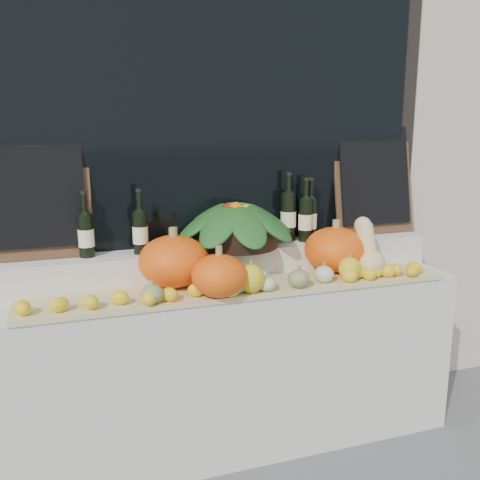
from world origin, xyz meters
name	(u,v)px	position (x,y,z in m)	size (l,w,h in m)	color
storefront_facade	(195,22)	(0.00, 2.25, 2.25)	(7.00, 0.94, 4.50)	beige
display_sill	(235,363)	(0.00, 1.52, 0.44)	(2.30, 0.55, 0.88)	silver
rear_tier	(226,261)	(0.00, 1.68, 0.96)	(2.30, 0.25, 0.16)	silver
straw_bedding	(243,288)	(0.00, 1.40, 0.89)	(2.10, 0.32, 0.03)	tan
pumpkin_left	(174,261)	(-0.32, 1.50, 1.03)	(0.34, 0.34, 0.25)	#FF5C0D
pumpkin_right	(335,249)	(0.54, 1.48, 1.02)	(0.33, 0.33, 0.24)	#FF5C0D
pumpkin_center	(219,276)	(-0.16, 1.28, 1.00)	(0.25, 0.25, 0.19)	#FF5C0D
butternut_squash	(368,252)	(0.67, 1.37, 1.03)	(0.15, 0.21, 0.29)	#EEC98C
decorative_gourds	(273,279)	(0.11, 1.29, 0.96)	(1.10, 0.15, 0.16)	#355D1B
lemon_heap	(251,285)	(0.00, 1.29, 0.94)	(2.20, 0.16, 0.06)	yellow
produce_bowl	(236,224)	(0.05, 1.66, 1.16)	(0.67, 0.67, 0.24)	black
wine_bottle_far_left	(86,235)	(-0.71, 1.68, 1.15)	(0.08, 0.08, 0.32)	black
wine_bottle_near_left	(140,232)	(-0.45, 1.66, 1.15)	(0.08, 0.08, 0.32)	black
wine_bottle_tall	(288,216)	(0.36, 1.70, 1.17)	(0.08, 0.08, 0.38)	black
wine_bottle_near_right	(310,218)	(0.49, 1.68, 1.16)	(0.08, 0.08, 0.34)	black
wine_bottle_far_right	(305,219)	(0.45, 1.65, 1.16)	(0.08, 0.08, 0.35)	black
chalkboard_left	(36,192)	(-0.92, 1.74, 1.36)	(0.50, 0.15, 0.61)	#4C331E
chalkboard_right	(374,178)	(0.92, 1.74, 1.36)	(0.50, 0.15, 0.61)	#4C331E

